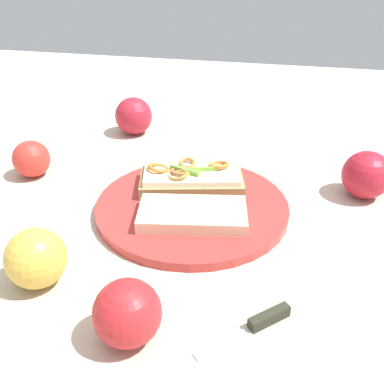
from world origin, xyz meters
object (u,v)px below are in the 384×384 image
Objects in this scene: apple_1 at (134,116)px; knife at (259,323)px; plate at (192,206)px; bread_slice_side at (193,214)px; sandwich at (191,179)px; apple_4 at (31,159)px; apple_2 at (36,258)px; apple_3 at (366,175)px; apple_0 at (127,313)px.

knife is at bearing 122.17° from apple_1.
plate is 0.36m from apple_1.
bread_slice_side is at bearing 121.68° from apple_1.
bread_slice_side is 0.22m from knife.
apple_4 is at bearing 165.45° from sandwich.
plate is 0.27m from apple_2.
apple_3 is (-0.28, -0.11, 0.03)m from plate.
apple_0 is at bearing 108.30° from apple_1.
apple_1 is at bearing -100.85° from knife.
sandwich is at bearing -89.78° from apple_0.
apple_3 is at bearing -143.47° from apple_2.
sandwich reaches higher than plate.
apple_4 is at bearing 5.16° from apple_3.
apple_0 reaches higher than bread_slice_side.
apple_4 is at bearing 152.43° from bread_slice_side.
apple_2 is at bearing -132.01° from sandwich.
bread_slice_side is 2.38× the size of apple_4.
sandwich is at bearing 178.77° from apple_4.
apple_1 is at bearing 114.17° from sandwich.
plate is at bearing -103.65° from knife.
apple_1 is 0.51m from apple_3.
apple_1 is (0.21, -0.34, 0.02)m from bread_slice_side.
apple_4 is 0.53m from knife.
apple_0 is 0.93× the size of apple_3.
apple_4 is at bearing 63.40° from apple_1.
apple_1 is at bearing -116.60° from apple_4.
apple_3 reaches higher than sandwich.
apple_2 is at bearing -23.61° from apple_0.
sandwich is at bearing 93.82° from bread_slice_side.
apple_1 is at bearing -55.75° from plate.
knife is (-0.14, -0.05, -0.03)m from apple_0.
sandwich is 0.31m from knife.
apple_0 reaches higher than knife.
apple_1 is 1.21× the size of apple_4.
knife is at bearing -66.86° from bread_slice_side.
sandwich is at bearing -75.81° from plate.
apple_3 is (-0.27, -0.16, 0.02)m from bread_slice_side.
apple_1 reaches higher than plate.
knife is (-0.33, 0.52, -0.04)m from apple_1.
apple_2 is at bearing -46.35° from knife.
plate is 0.28m from apple_0.
sandwich is 0.33m from apple_0.
bread_slice_side is 1.99× the size of apple_3.
apple_2 reaches higher than knife.
bread_slice_side is at bearing -135.61° from apple_2.
apple_2 is 0.54m from apple_3.
sandwich is at bearing -106.09° from knife.
apple_4 is (0.31, -0.33, -0.00)m from apple_0.
bread_slice_side is 1.61× the size of knife.
apple_1 is 0.82× the size of knife.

